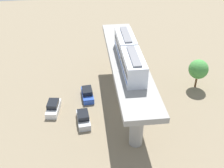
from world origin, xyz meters
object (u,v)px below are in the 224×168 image
object	(u,v)px
train	(129,54)
parked_car_silver	(83,119)
tree_near_viaduct	(198,69)
parked_car_white	(53,107)
parked_car_blue	(87,94)

from	to	relation	value
train	parked_car_silver	xyz separation A→B (m)	(-7.22, -2.47, -9.38)
tree_near_viaduct	train	bearing A→B (deg)	-159.61
train	tree_near_viaduct	bearing A→B (deg)	20.39
parked_car_white	parked_car_silver	bearing A→B (deg)	-26.52
parked_car_white	parked_car_blue	size ratio (longest dim) A/B	1.02
train	parked_car_silver	world-z (taller)	train
parked_car_white	parked_car_blue	distance (m)	6.40
train	parked_car_blue	world-z (taller)	train
parked_car_white	parked_car_blue	world-z (taller)	same
train	parked_car_silver	distance (m)	12.09
train	parked_car_blue	distance (m)	11.98
train	parked_car_white	bearing A→B (deg)	176.00
parked_car_silver	parked_car_white	distance (m)	5.79
parked_car_silver	parked_car_white	size ratio (longest dim) A/B	0.99
parked_car_silver	parked_car_white	bearing A→B (deg)	139.73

